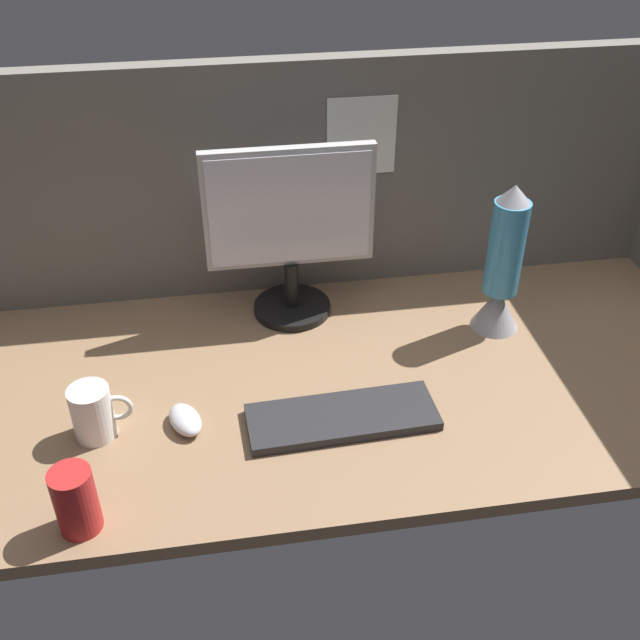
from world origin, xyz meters
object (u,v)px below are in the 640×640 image
object	(u,v)px
keyboard	(342,417)
lava_lamp	(502,271)
mouse	(185,420)
monitor	(290,227)
mug_ceramic_white	(93,412)
mug_red_plastic	(76,501)

from	to	relation	value
keyboard	lava_lamp	bearing A→B (deg)	30.63
lava_lamp	mouse	bearing A→B (deg)	-162.15
monitor	lava_lamp	bearing A→B (deg)	-17.28
mug_ceramic_white	mug_red_plastic	bearing A→B (deg)	-92.35
mug_ceramic_white	lava_lamp	distance (cm)	90.28
mug_ceramic_white	mug_red_plastic	xyz separation A→B (cm)	(-0.91, -22.18, 0.72)
mug_ceramic_white	mug_red_plastic	distance (cm)	22.21
mug_red_plastic	lava_lamp	distance (cm)	98.85
mouse	lava_lamp	xyz separation A→B (cm)	(70.38, 22.66, 13.07)
keyboard	mug_ceramic_white	size ratio (longest dim) A/B	3.22
mouse	mug_ceramic_white	xyz separation A→B (cm)	(-16.66, 0.51, 3.85)
keyboard	lava_lamp	xyz separation A→B (cm)	(40.18, 25.99, 13.77)
mug_ceramic_white	lava_lamp	bearing A→B (deg)	14.28
mouse	lava_lamp	world-z (taller)	lava_lamp
monitor	mug_ceramic_white	size ratio (longest dim) A/B	3.51
keyboard	mouse	xyz separation A→B (cm)	(-30.20, 3.32, 0.70)
keyboard	mug_red_plastic	bearing A→B (deg)	-161.26
keyboard	mug_red_plastic	distance (cm)	51.44
monitor	mug_red_plastic	distance (cm)	74.13
lava_lamp	mug_ceramic_white	bearing A→B (deg)	-165.72
keyboard	mug_red_plastic	world-z (taller)	mug_red_plastic
mouse	lava_lamp	size ratio (longest dim) A/B	0.27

